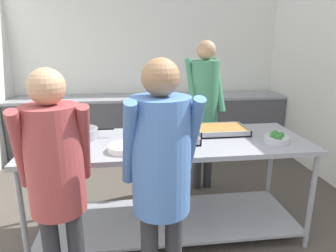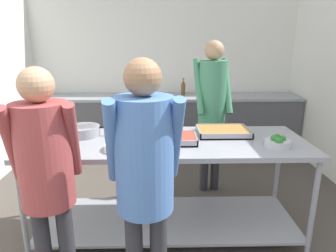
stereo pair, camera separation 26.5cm
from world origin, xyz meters
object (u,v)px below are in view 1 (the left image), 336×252
at_px(guest_serving_left, 161,167).
at_px(cook_behind_counter, 205,99).
at_px(broccoli_bowl, 276,139).
at_px(serving_tray_vegetables, 172,139).
at_px(water_bottle, 169,87).
at_px(sauce_pan, 81,133).
at_px(plate_stack, 126,148).
at_px(guest_serving_right, 56,170).
at_px(serving_tray_roast, 221,130).

relative_size(guest_serving_left, cook_behind_counter, 0.95).
xyz_separation_m(broccoli_bowl, guest_serving_left, (-1.04, -0.64, 0.08)).
xyz_separation_m(serving_tray_vegetables, cook_behind_counter, (0.49, 0.85, 0.17)).
bearing_deg(cook_behind_counter, serving_tray_vegetables, -120.03).
height_order(cook_behind_counter, water_bottle, cook_behind_counter).
distance_m(sauce_pan, broccoli_bowl, 1.68).
height_order(plate_stack, broccoli_bowl, broccoli_bowl).
bearing_deg(water_bottle, broccoli_bowl, -76.83).
bearing_deg(water_bottle, cook_behind_counter, -81.81).
bearing_deg(guest_serving_right, broccoli_bowl, 17.67).
distance_m(plate_stack, guest_serving_right, 0.65).
distance_m(sauce_pan, plate_stack, 0.53).
bearing_deg(plate_stack, cook_behind_counter, 49.32).
height_order(sauce_pan, guest_serving_right, guest_serving_right).
bearing_deg(cook_behind_counter, broccoli_bowl, -69.74).
height_order(guest_serving_right, cook_behind_counter, cook_behind_counter).
height_order(serving_tray_vegetables, guest_serving_left, guest_serving_left).
height_order(plate_stack, serving_tray_vegetables, serving_tray_vegetables).
height_order(broccoli_bowl, guest_serving_left, guest_serving_left).
xyz_separation_m(serving_tray_vegetables, guest_serving_right, (-0.80, -0.68, 0.06)).
distance_m(guest_serving_right, cook_behind_counter, 2.00).
distance_m(serving_tray_vegetables, guest_serving_right, 1.05).
relative_size(plate_stack, broccoli_bowl, 1.33).
height_order(serving_tray_roast, guest_serving_left, guest_serving_left).
distance_m(plate_stack, serving_tray_roast, 0.96).
bearing_deg(plate_stack, guest_serving_right, -129.05).
distance_m(serving_tray_vegetables, serving_tray_roast, 0.53).
bearing_deg(sauce_pan, guest_serving_left, -58.43).
relative_size(broccoli_bowl, guest_serving_right, 0.13).
bearing_deg(cook_behind_counter, guest_serving_right, -130.16).
relative_size(plate_stack, cook_behind_counter, 0.16).
bearing_deg(serving_tray_vegetables, sauce_pan, 166.54).
bearing_deg(serving_tray_vegetables, broccoli_bowl, -9.98).
relative_size(serving_tray_vegetables, water_bottle, 1.68).
height_order(serving_tray_roast, broccoli_bowl, broccoli_bowl).
bearing_deg(serving_tray_vegetables, cook_behind_counter, 59.97).
xyz_separation_m(sauce_pan, serving_tray_roast, (1.27, 0.01, -0.02)).
bearing_deg(guest_serving_left, broccoli_bowl, 31.88).
xyz_separation_m(sauce_pan, guest_serving_left, (0.60, -0.98, 0.07)).
bearing_deg(broccoli_bowl, guest_serving_right, -162.33).
distance_m(serving_tray_vegetables, cook_behind_counter, 0.99).
xyz_separation_m(serving_tray_roast, guest_serving_right, (-1.29, -0.88, 0.06)).
distance_m(sauce_pan, serving_tray_vegetables, 0.80).
height_order(guest_serving_left, guest_serving_right, guest_serving_left).
height_order(guest_serving_left, water_bottle, guest_serving_left).
relative_size(plate_stack, guest_serving_right, 0.17).
height_order(guest_serving_right, water_bottle, guest_serving_right).
xyz_separation_m(cook_behind_counter, water_bottle, (-0.22, 1.50, -0.08)).
relative_size(broccoli_bowl, cook_behind_counter, 0.12).
bearing_deg(guest_serving_right, cook_behind_counter, 49.84).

